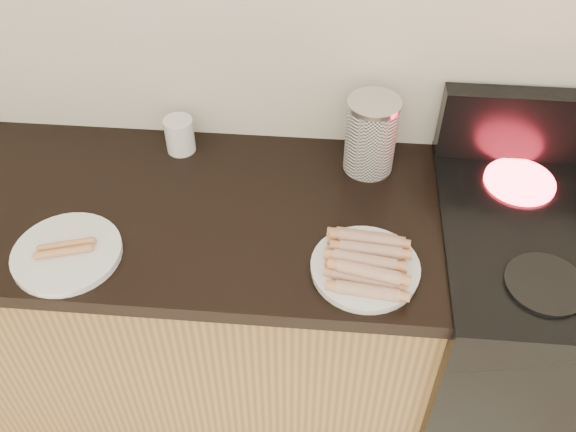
# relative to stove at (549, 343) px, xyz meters

# --- Properties ---
(wall_back) EXTENTS (4.00, 0.04, 2.60)m
(wall_back) POSITION_rel_stove_xyz_m (-0.78, 0.32, 0.84)
(wall_back) COLOR silver
(wall_back) RESTS_ON ground
(cabinet_base) EXTENTS (2.20, 0.59, 0.86)m
(cabinet_base) POSITION_rel_stove_xyz_m (-1.48, 0.01, -0.03)
(cabinet_base) COLOR olive
(cabinet_base) RESTS_ON floor
(counter_slab) EXTENTS (2.20, 0.62, 0.04)m
(counter_slab) POSITION_rel_stove_xyz_m (-1.48, 0.01, 0.42)
(counter_slab) COLOR black
(counter_slab) RESTS_ON cabinet_base
(stove) EXTENTS (0.76, 0.65, 0.91)m
(stove) POSITION_rel_stove_xyz_m (0.00, 0.00, 0.00)
(stove) COLOR black
(stove) RESTS_ON floor
(burner_near_left) EXTENTS (0.18, 0.18, 0.01)m
(burner_near_left) POSITION_rel_stove_xyz_m (-0.17, -0.17, 0.46)
(burner_near_left) COLOR black
(burner_near_left) RESTS_ON stove
(burner_far_left) EXTENTS (0.18, 0.18, 0.01)m
(burner_far_left) POSITION_rel_stove_xyz_m (-0.17, 0.17, 0.46)
(burner_far_left) COLOR #FF1E2D
(burner_far_left) RESTS_ON stove
(main_plate) EXTENTS (0.28, 0.28, 0.02)m
(main_plate) POSITION_rel_stove_xyz_m (-0.57, -0.15, 0.45)
(main_plate) COLOR white
(main_plate) RESTS_ON counter_slab
(side_plate) EXTENTS (0.33, 0.33, 0.02)m
(side_plate) POSITION_rel_stove_xyz_m (-1.26, -0.17, 0.45)
(side_plate) COLOR silver
(side_plate) RESTS_ON counter_slab
(hotdog_pile) EXTENTS (0.14, 0.21, 0.06)m
(hotdog_pile) POSITION_rel_stove_xyz_m (-0.57, -0.15, 0.49)
(hotdog_pile) COLOR maroon
(hotdog_pile) RESTS_ON main_plate
(plain_sausages) EXTENTS (0.12, 0.07, 0.02)m
(plain_sausages) POSITION_rel_stove_xyz_m (-1.26, -0.17, 0.47)
(plain_sausages) COLOR #DB6837
(plain_sausages) RESTS_ON side_plate
(canister) EXTENTS (0.13, 0.13, 0.21)m
(canister) POSITION_rel_stove_xyz_m (-0.56, 0.22, 0.55)
(canister) COLOR white
(canister) RESTS_ON counter_slab
(mug) EXTENTS (0.10, 0.10, 0.10)m
(mug) POSITION_rel_stove_xyz_m (-1.07, 0.24, 0.49)
(mug) COLOR white
(mug) RESTS_ON counter_slab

